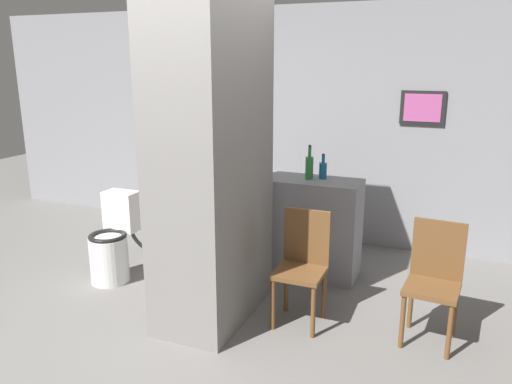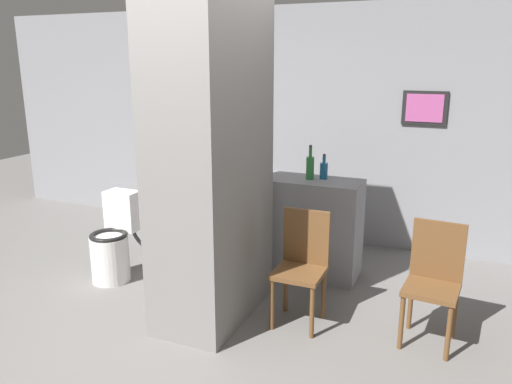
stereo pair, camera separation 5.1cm
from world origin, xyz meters
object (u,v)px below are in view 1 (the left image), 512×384
(toilet, at_px, (113,244))
(chair_by_doorway, at_px, (434,277))
(chair_near_pillar, at_px, (302,262))
(bottle_tall, at_px, (309,167))
(bicycle, at_px, (196,231))

(toilet, xyz_separation_m, chair_by_doorway, (2.85, 0.03, 0.14))
(toilet, xyz_separation_m, chair_near_pillar, (1.88, -0.07, 0.14))
(chair_near_pillar, distance_m, bottle_tall, 1.09)
(chair_by_doorway, xyz_separation_m, bicycle, (-2.33, 0.65, -0.17))
(chair_near_pillar, xyz_separation_m, chair_by_doorway, (0.97, 0.10, 0.00))
(chair_by_doorway, height_order, bicycle, chair_by_doorway)
(bottle_tall, bearing_deg, toilet, -153.34)
(toilet, distance_m, bottle_tall, 1.98)
(chair_near_pillar, relative_size, bicycle, 0.53)
(toilet, height_order, bicycle, toilet)
(bicycle, bearing_deg, chair_by_doorway, -15.54)
(bottle_tall, bearing_deg, chair_near_pillar, -75.80)
(bottle_tall, bearing_deg, chair_by_doorway, -33.70)
(chair_by_doorway, distance_m, bottle_tall, 1.55)
(chair_near_pillar, height_order, chair_by_doorway, same)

